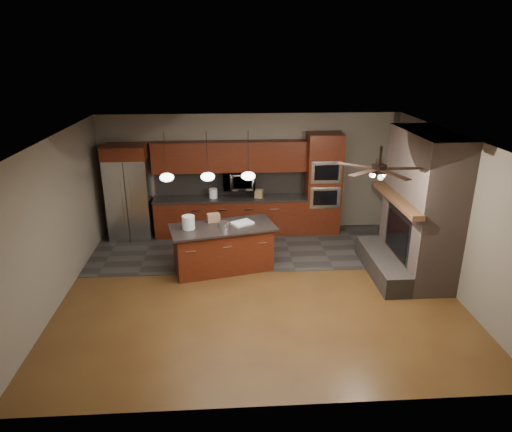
{
  "coord_description": "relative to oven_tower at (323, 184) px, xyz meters",
  "views": [
    {
      "loc": [
        -0.53,
        -7.49,
        4.2
      ],
      "look_at": [
        -0.01,
        0.6,
        1.2
      ],
      "focal_mm": 32.0,
      "sensor_mm": 36.0,
      "label": 1
    }
  ],
  "objects": [
    {
      "name": "paint_tray",
      "position": [
        -1.97,
        -1.77,
        -0.25
      ],
      "size": [
        0.49,
        0.45,
        0.04
      ],
      "primitive_type": "cube",
      "rotation": [
        0.0,
        0.0,
        0.55
      ],
      "color": "white",
      "rests_on": "kitchen_island"
    },
    {
      "name": "ceiling_fan",
      "position": [
        0.1,
        -3.49,
        1.27
      ],
      "size": [
        1.27,
        1.33,
        0.41
      ],
      "color": "black",
      "rests_on": "ceiling"
    },
    {
      "name": "ceiling",
      "position": [
        -1.7,
        -2.69,
        1.61
      ],
      "size": [
        7.0,
        6.0,
        0.02
      ],
      "primitive_type": "cube",
      "color": "white",
      "rests_on": "back_wall"
    },
    {
      "name": "ground",
      "position": [
        -1.7,
        -2.69,
        -1.19
      ],
      "size": [
        7.0,
        7.0,
        0.0
      ],
      "primitive_type": "plane",
      "color": "brown",
      "rests_on": "ground"
    },
    {
      "name": "pendant_center",
      "position": [
        -2.6,
        -1.99,
        0.77
      ],
      "size": [
        0.26,
        0.26,
        0.92
      ],
      "color": "black",
      "rests_on": "ceiling"
    },
    {
      "name": "back_cabinetry",
      "position": [
        -2.18,
        0.05,
        -0.3
      ],
      "size": [
        3.59,
        0.64,
        2.2
      ],
      "color": "#561F0F",
      "rests_on": "ground"
    },
    {
      "name": "paint_can",
      "position": [
        -2.33,
        -1.95,
        -0.21
      ],
      "size": [
        0.26,
        0.26,
        0.13
      ],
      "primitive_type": "cylinder",
      "rotation": [
        0.0,
        0.0,
        0.59
      ],
      "color": "#BABBBF",
      "rests_on": "kitchen_island"
    },
    {
      "name": "white_bucket",
      "position": [
        -3.0,
        -1.96,
        -0.14
      ],
      "size": [
        0.34,
        0.34,
        0.26
      ],
      "primitive_type": "cylinder",
      "rotation": [
        0.0,
        0.0,
        0.57
      ],
      "color": "white",
      "rests_on": "kitchen_island"
    },
    {
      "name": "microwave",
      "position": [
        -1.98,
        0.06,
        0.11
      ],
      "size": [
        0.73,
        0.41,
        0.5
      ],
      "primitive_type": "imported",
      "color": "silver",
      "rests_on": "back_cabinetry"
    },
    {
      "name": "oven_tower",
      "position": [
        0.0,
        0.0,
        0.0
      ],
      "size": [
        0.8,
        0.63,
        2.38
      ],
      "color": "#561F0F",
      "rests_on": "ground"
    },
    {
      "name": "refrigerator",
      "position": [
        -4.49,
        -0.07,
        -0.1
      ],
      "size": [
        0.95,
        0.75,
        2.19
      ],
      "color": "silver",
      "rests_on": "ground"
    },
    {
      "name": "pendant_left",
      "position": [
        -3.35,
        -1.99,
        0.77
      ],
      "size": [
        0.26,
        0.26,
        0.92
      ],
      "color": "black",
      "rests_on": "ceiling"
    },
    {
      "name": "fireplace_column",
      "position": [
        1.34,
        -2.29,
        0.11
      ],
      "size": [
        1.3,
        2.1,
        2.8
      ],
      "color": "#6F5A4F",
      "rests_on": "ground"
    },
    {
      "name": "right_wall",
      "position": [
        1.8,
        -2.69,
        0.21
      ],
      "size": [
        0.02,
        6.0,
        2.8
      ],
      "primitive_type": "cube",
      "color": "#6F6859",
      "rests_on": "ground"
    },
    {
      "name": "slate_tile_patch",
      "position": [
        -1.7,
        -0.89,
        -1.19
      ],
      "size": [
        7.0,
        2.4,
        0.01
      ],
      "primitive_type": "cube",
      "color": "#33312E",
      "rests_on": "ground"
    },
    {
      "name": "left_wall",
      "position": [
        -5.2,
        -2.69,
        0.21
      ],
      "size": [
        0.02,
        6.0,
        2.8
      ],
      "primitive_type": "cube",
      "color": "#6F6859",
      "rests_on": "ground"
    },
    {
      "name": "kitchen_island",
      "position": [
        -2.36,
        -1.88,
        -0.73
      ],
      "size": [
        2.18,
        1.35,
        0.92
      ],
      "rotation": [
        0.0,
        0.0,
        0.23
      ],
      "color": "#561F0F",
      "rests_on": "ground"
    },
    {
      "name": "pendant_right",
      "position": [
        -1.85,
        -1.99,
        0.77
      ],
      "size": [
        0.26,
        0.26,
        0.92
      ],
      "color": "black",
      "rests_on": "ceiling"
    },
    {
      "name": "counter_bucket",
      "position": [
        -2.58,
        0.01,
        -0.18
      ],
      "size": [
        0.2,
        0.2,
        0.22
      ],
      "primitive_type": "cylinder",
      "rotation": [
        0.0,
        0.0,
        0.0
      ],
      "color": "white",
      "rests_on": "back_cabinetry"
    },
    {
      "name": "cardboard_box",
      "position": [
        -2.54,
        -1.59,
        -0.19
      ],
      "size": [
        0.28,
        0.23,
        0.16
      ],
      "primitive_type": "cube",
      "rotation": [
        0.0,
        0.0,
        0.22
      ],
      "color": "#926A4B",
      "rests_on": "kitchen_island"
    },
    {
      "name": "counter_box",
      "position": [
        -1.51,
        -0.04,
        -0.19
      ],
      "size": [
        0.21,
        0.18,
        0.2
      ],
      "primitive_type": "cube",
      "rotation": [
        0.0,
        0.0,
        -0.3
      ],
      "color": "#947D4C",
      "rests_on": "back_cabinetry"
    },
    {
      "name": "back_wall",
      "position": [
        -1.7,
        0.31,
        0.21
      ],
      "size": [
        7.0,
        0.02,
        2.8
      ],
      "primitive_type": "cube",
      "color": "#6F6859",
      "rests_on": "ground"
    }
  ]
}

